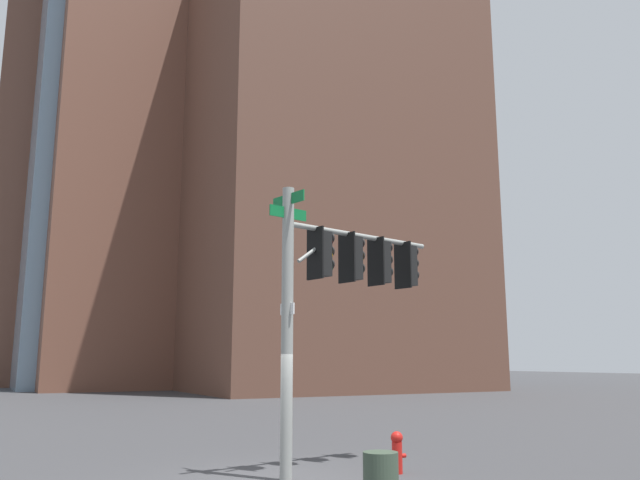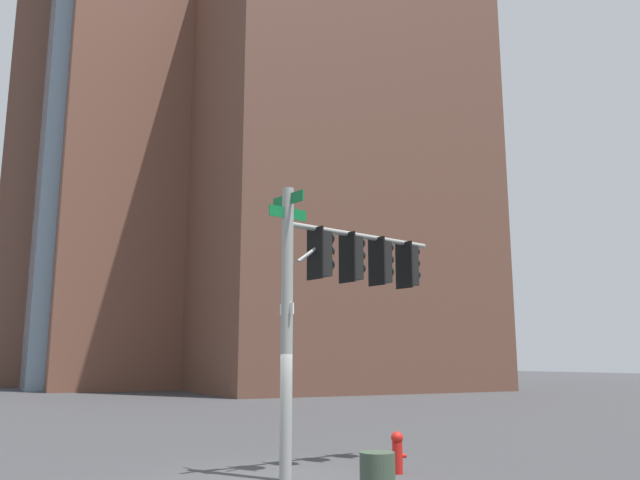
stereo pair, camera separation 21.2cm
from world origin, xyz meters
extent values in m
plane|color=#38383A|center=(0.00, 0.00, 0.00)|extent=(200.00, 200.00, 0.00)
cylinder|color=gray|center=(0.26, -0.29, 3.02)|extent=(0.25, 0.25, 6.05)
cylinder|color=gray|center=(2.39, 0.18, 5.26)|extent=(4.29, 1.06, 0.12)
cylinder|color=gray|center=(1.02, -0.12, 4.81)|extent=(1.03, 0.31, 0.75)
cube|color=#0F6B33|center=(0.26, -0.29, 5.80)|extent=(0.26, 1.05, 0.24)
cube|color=#0F6B33|center=(0.26, -0.29, 5.50)|extent=(0.96, 0.24, 0.24)
cube|color=white|center=(0.26, -0.29, 3.43)|extent=(0.13, 0.45, 0.24)
cube|color=black|center=(1.18, -0.08, 4.70)|extent=(0.41, 0.41, 1.00)
cube|color=black|center=(1.00, -0.12, 4.70)|extent=(0.16, 0.54, 1.16)
sphere|color=#470A07|center=(1.38, -0.04, 5.00)|extent=(0.20, 0.20, 0.20)
cylinder|color=black|center=(1.45, -0.02, 5.09)|extent=(0.09, 0.23, 0.23)
sphere|color=#F29E0C|center=(1.38, -0.04, 4.70)|extent=(0.20, 0.20, 0.20)
cylinder|color=black|center=(1.45, -0.02, 4.79)|extent=(0.09, 0.23, 0.23)
sphere|color=#0A3819|center=(1.38, -0.04, 4.40)|extent=(0.20, 0.20, 0.20)
cylinder|color=black|center=(1.45, -0.02, 4.49)|extent=(0.09, 0.23, 0.23)
cube|color=black|center=(2.11, 0.12, 4.70)|extent=(0.41, 0.41, 1.00)
cube|color=black|center=(1.92, 0.08, 4.70)|extent=(0.16, 0.54, 1.16)
sphere|color=#470A07|center=(2.31, 0.17, 5.00)|extent=(0.20, 0.20, 0.20)
cylinder|color=black|center=(2.37, 0.18, 5.09)|extent=(0.09, 0.23, 0.23)
sphere|color=#F29E0C|center=(2.31, 0.17, 4.70)|extent=(0.20, 0.20, 0.20)
cylinder|color=black|center=(2.37, 0.18, 4.79)|extent=(0.09, 0.23, 0.23)
sphere|color=#0A3819|center=(2.31, 0.17, 4.40)|extent=(0.20, 0.20, 0.20)
cylinder|color=black|center=(2.37, 0.18, 4.49)|extent=(0.09, 0.23, 0.23)
cube|color=black|center=(3.04, 0.33, 4.70)|extent=(0.41, 0.41, 1.00)
cube|color=black|center=(2.85, 0.28, 4.70)|extent=(0.16, 0.54, 1.16)
sphere|color=#470A07|center=(3.24, 0.37, 5.00)|extent=(0.20, 0.20, 0.20)
cylinder|color=black|center=(3.30, 0.38, 5.09)|extent=(0.09, 0.23, 0.23)
sphere|color=#F29E0C|center=(3.24, 0.37, 4.70)|extent=(0.20, 0.20, 0.20)
cylinder|color=black|center=(3.30, 0.38, 4.79)|extent=(0.09, 0.23, 0.23)
sphere|color=#0A3819|center=(3.24, 0.37, 4.40)|extent=(0.20, 0.20, 0.20)
cylinder|color=black|center=(3.30, 0.38, 4.49)|extent=(0.09, 0.23, 0.23)
cube|color=black|center=(3.96, 0.53, 4.70)|extent=(0.41, 0.41, 1.00)
cube|color=black|center=(3.78, 0.49, 4.70)|extent=(0.16, 0.54, 1.16)
sphere|color=red|center=(4.16, 0.57, 5.00)|extent=(0.20, 0.20, 0.20)
cylinder|color=black|center=(4.23, 0.59, 5.09)|extent=(0.09, 0.23, 0.23)
sphere|color=#4C330A|center=(4.16, 0.57, 4.70)|extent=(0.20, 0.20, 0.20)
cylinder|color=black|center=(4.23, 0.59, 4.79)|extent=(0.09, 0.23, 0.23)
sphere|color=#0A3819|center=(4.16, 0.57, 4.40)|extent=(0.20, 0.20, 0.20)
cylinder|color=black|center=(4.23, 0.59, 4.49)|extent=(0.09, 0.23, 0.23)
cylinder|color=red|center=(2.70, -0.66, 0.33)|extent=(0.22, 0.22, 0.65)
sphere|color=red|center=(2.70, -0.66, 0.74)|extent=(0.26, 0.26, 0.26)
cylinder|color=red|center=(2.86, -0.66, 0.36)|extent=(0.10, 0.09, 0.09)
cube|color=brown|center=(20.20, 32.99, 18.23)|extent=(23.02, 14.22, 36.46)
cube|color=brown|center=(10.02, 46.47, 23.17)|extent=(22.32, 14.89, 46.34)
cube|color=brown|center=(3.56, 57.99, 19.79)|extent=(18.04, 14.24, 39.57)
camera|label=1|loc=(-5.49, -12.57, 2.38)|focal=36.20mm
camera|label=2|loc=(-5.30, -12.67, 2.38)|focal=36.20mm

